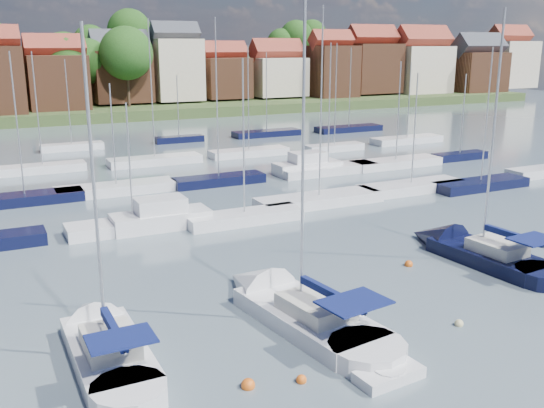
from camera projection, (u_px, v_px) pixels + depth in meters
ground at (158, 171)px, 63.28m from camera, size 260.00×260.00×0.00m
sailboat_left at (103, 342)px, 26.15m from camera, size 2.99×10.92×14.84m
sailboat_centre at (287, 306)px, 29.76m from camera, size 5.14×13.06×17.22m
sailboat_navy at (470, 251)px, 37.67m from camera, size 4.06×11.83×16.08m
tender at (389, 375)px, 23.82m from camera, size 2.88×1.52×0.60m
buoy_b at (301, 382)px, 23.74m from camera, size 0.42×0.42×0.42m
buoy_c at (248, 387)px, 23.36m from camera, size 0.55×0.55×0.55m
buoy_d at (459, 326)px, 28.51m from camera, size 0.41×0.41×0.41m
buoy_e at (409, 266)px, 36.19m from camera, size 0.50×0.50×0.50m
marina_field at (190, 174)px, 59.76m from camera, size 79.62×41.41×15.93m
far_shore_town at (59, 80)px, 143.58m from camera, size 212.46×90.00×22.27m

